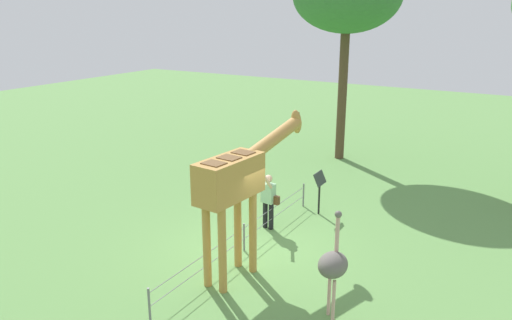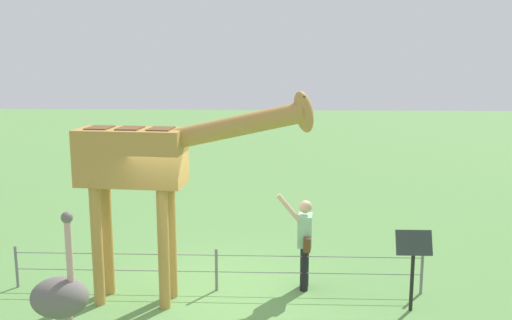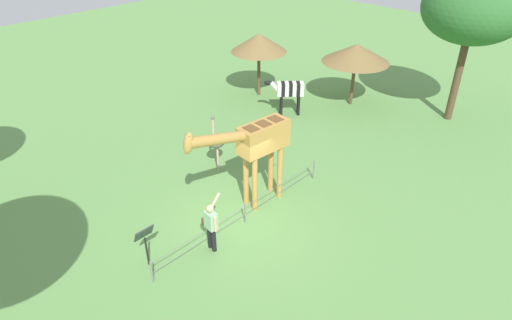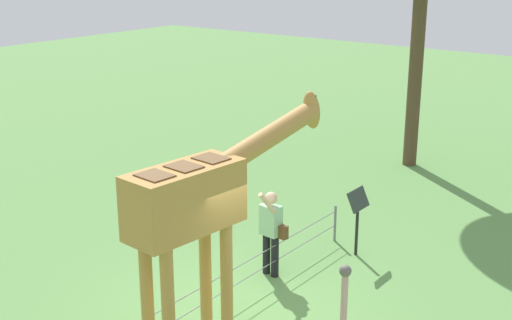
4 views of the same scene
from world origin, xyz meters
The scene contains 5 objects.
ground_plane centered at (0.00, 0.00, 0.00)m, with size 60.00×60.00×0.00m, color #60934C.
giraffe centered at (-0.98, -0.32, 2.29)m, with size 3.81×0.85×3.52m.
visitor centered at (1.51, 0.30, 0.90)m, with size 0.64×0.59×1.73m.
info_sign centered at (3.18, -0.50, 0.95)m, with size 0.56×0.21×1.32m.
wire_fence centered at (0.00, 0.16, 0.40)m, with size 7.05×0.05×0.75m.
Camera 4 is at (-7.64, -6.31, 5.69)m, focal length 48.49 mm.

